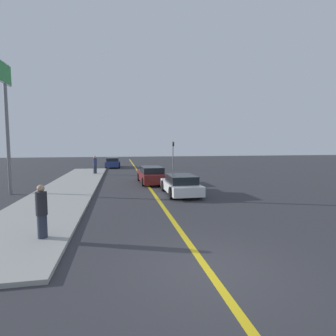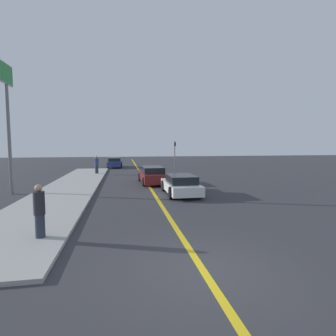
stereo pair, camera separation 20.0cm
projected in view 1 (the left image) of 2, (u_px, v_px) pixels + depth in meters
ground_plane at (208, 270)px, 6.42m from camera, size 120.00×120.00×0.00m
road_center_line at (143, 178)px, 24.04m from camera, size 0.20×60.00×0.01m
sidewalk_left at (71, 187)px, 18.67m from camera, size 3.67×27.11×0.12m
car_near_right_lane at (181, 185)px, 16.05m from camera, size 1.92×4.26×1.21m
car_ahead_center at (151, 175)px, 20.76m from camera, size 2.02×4.78×1.32m
car_far_distant at (113, 163)px, 34.82m from camera, size 1.93×4.54×1.30m
pedestrian_near_curb at (42, 211)px, 8.21m from camera, size 0.35×0.35×1.70m
pedestrian_mid_group at (95, 165)px, 26.54m from camera, size 0.40×0.40×1.78m
traffic_light at (173, 152)px, 32.24m from camera, size 0.18×0.40×3.40m
roadside_sign at (6, 99)px, 15.57m from camera, size 0.20×1.84×7.89m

